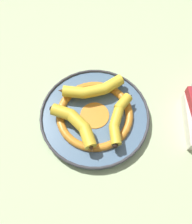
{
  "coord_description": "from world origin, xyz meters",
  "views": [
    {
      "loc": [
        -0.17,
        -0.3,
        0.77
      ],
      "look_at": [
        0.0,
        0.02,
        0.04
      ],
      "focal_mm": 42.0,
      "sensor_mm": 36.0,
      "label": 1
    }
  ],
  "objects_px": {
    "decorative_bowl": "(96,115)",
    "banana_b": "(77,124)",
    "banana_c": "(92,89)",
    "banana_a": "(119,118)"
  },
  "relations": [
    {
      "from": "decorative_bowl",
      "to": "banana_b",
      "type": "bearing_deg",
      "value": -168.34
    },
    {
      "from": "decorative_bowl",
      "to": "banana_c",
      "type": "bearing_deg",
      "value": 70.9
    },
    {
      "from": "banana_b",
      "to": "banana_c",
      "type": "height_order",
      "value": "banana_b"
    },
    {
      "from": "banana_b",
      "to": "decorative_bowl",
      "type": "bearing_deg",
      "value": -94.44
    },
    {
      "from": "banana_b",
      "to": "banana_c",
      "type": "xyz_separation_m",
      "value": [
        0.1,
        0.08,
        -0.0
      ]
    },
    {
      "from": "banana_a",
      "to": "banana_b",
      "type": "xyz_separation_m",
      "value": [
        -0.12,
        0.04,
        0.0
      ]
    },
    {
      "from": "decorative_bowl",
      "to": "banana_b",
      "type": "distance_m",
      "value": 0.08
    },
    {
      "from": "decorative_bowl",
      "to": "banana_c",
      "type": "height_order",
      "value": "banana_c"
    },
    {
      "from": "decorative_bowl",
      "to": "banana_b",
      "type": "height_order",
      "value": "banana_b"
    },
    {
      "from": "decorative_bowl",
      "to": "banana_b",
      "type": "relative_size",
      "value": 1.79
    }
  ]
}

